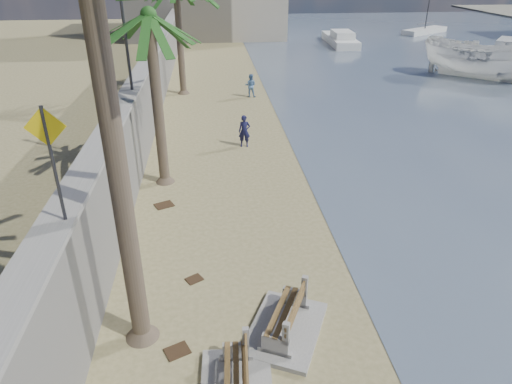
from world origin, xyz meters
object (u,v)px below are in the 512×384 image
yacht_far (340,41)px  bench_near (236,380)px  person_a (244,129)px  palm_mid (149,17)px  bench_far (286,318)px  sailboat_west (425,31)px  boat_cruiser (485,57)px  yacht_near (510,50)px  person_b (251,84)px

yacht_far → bench_near: bearing=165.5°
person_a → palm_mid: bearing=-127.6°
bench_near → palm_mid: 12.62m
bench_near → bench_far: size_ratio=0.81×
sailboat_west → bench_far: bearing=-117.4°
bench_far → boat_cruiser: (19.45, 25.32, 1.21)m
bench_far → yacht_near: 45.13m
palm_mid → person_b: 14.88m
palm_mid → person_b: bearing=69.6°
bench_far → sailboat_west: bearing=62.6°
person_a → yacht_near: 36.01m
yacht_near → yacht_far: same height
boat_cruiser → yacht_near: boat_cruiser is taller
person_a → person_b: (1.13, 9.14, -0.06)m
bench_near → yacht_far: bearing=72.2°
bench_far → person_b: bearing=87.1°
bench_far → person_a: 12.83m
person_a → person_b: 9.21m
bench_far → person_b: (1.11, 21.96, 0.40)m
bench_far → palm_mid: 11.53m
palm_mid → yacht_far: (16.51, 33.41, -6.18)m
boat_cruiser → sailboat_west: sailboat_west is taller
bench_near → sailboat_west: 57.63m
boat_cruiser → bench_near: bearing=-175.2°
palm_mid → yacht_far: bearing=63.7°
bench_far → yacht_far: 44.38m
bench_far → boat_cruiser: size_ratio=0.71×
person_b → sailboat_west: 36.64m
person_a → yacht_far: (12.86, 29.66, -0.56)m
bench_near → person_b: 23.81m
yacht_near → sailboat_west: sailboat_west is taller
person_a → person_b: bearing=89.6°
person_b → person_a: bearing=96.1°
bench_near → boat_cruiser: size_ratio=0.57×
bench_far → yacht_near: bearing=51.5°
person_b → yacht_near: size_ratio=0.18×
bench_far → person_a: person_a is taller
yacht_far → palm_mid: bearing=157.0°
bench_near → yacht_near: (29.44, 37.03, -0.07)m
sailboat_west → boat_cruiser: bearing=-104.3°
bench_far → sailboat_west: 55.49m
bench_far → yacht_far: yacht_far is taller
sailboat_west → person_a: bearing=-125.1°
person_a → yacht_far: size_ratio=0.20×
bench_near → sailboat_west: bearing=62.2°
bench_near → person_b: size_ratio=1.39×
person_a → sailboat_west: bearing=61.6°
boat_cruiser → sailboat_west: 24.74m
boat_cruiser → yacht_far: (-6.61, 17.17, -1.31)m
bench_near → yacht_far: 46.42m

